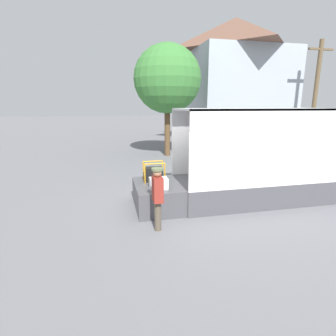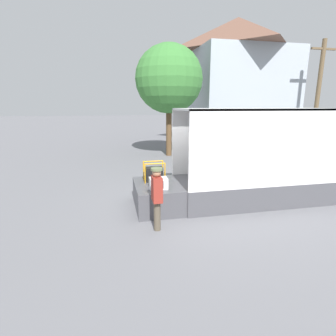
{
  "view_description": "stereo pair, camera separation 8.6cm",
  "coord_description": "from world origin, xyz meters",
  "px_view_note": "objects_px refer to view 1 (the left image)",
  "views": [
    {
      "loc": [
        -2.1,
        -7.84,
        3.22
      ],
      "look_at": [
        -0.41,
        -0.2,
        1.34
      ],
      "focal_mm": 28.0,
      "sensor_mm": 36.0,
      "label": 1
    },
    {
      "loc": [
        -2.02,
        -7.86,
        3.22
      ],
      "look_at": [
        -0.41,
        -0.2,
        1.34
      ],
      "focal_mm": 28.0,
      "sensor_mm": 36.0,
      "label": 2
    }
  ],
  "objects_px": {
    "microwave": "(159,183)",
    "street_tree": "(167,79)",
    "box_truck": "(290,172)",
    "worker_person": "(158,193)",
    "portable_generator": "(154,174)",
    "utility_pole": "(315,96)"
  },
  "relations": [
    {
      "from": "microwave",
      "to": "worker_person",
      "type": "bearing_deg",
      "value": -101.76
    },
    {
      "from": "box_truck",
      "to": "portable_generator",
      "type": "distance_m",
      "value": 4.84
    },
    {
      "from": "microwave",
      "to": "utility_pole",
      "type": "distance_m",
      "value": 14.95
    },
    {
      "from": "box_truck",
      "to": "worker_person",
      "type": "xyz_separation_m",
      "value": [
        -5.07,
        -1.57,
        0.12
      ]
    },
    {
      "from": "microwave",
      "to": "portable_generator",
      "type": "relative_size",
      "value": 0.78
    },
    {
      "from": "box_truck",
      "to": "utility_pole",
      "type": "xyz_separation_m",
      "value": [
        7.32,
        7.72,
        2.9
      ]
    },
    {
      "from": "portable_generator",
      "to": "street_tree",
      "type": "xyz_separation_m",
      "value": [
        2.27,
        8.41,
        3.74
      ]
    },
    {
      "from": "worker_person",
      "to": "street_tree",
      "type": "xyz_separation_m",
      "value": [
        2.51,
        10.31,
        3.74
      ]
    },
    {
      "from": "microwave",
      "to": "utility_pole",
      "type": "xyz_separation_m",
      "value": [
        12.17,
        8.19,
        2.86
      ]
    },
    {
      "from": "portable_generator",
      "to": "utility_pole",
      "type": "distance_m",
      "value": 14.49
    },
    {
      "from": "portable_generator",
      "to": "street_tree",
      "type": "relative_size",
      "value": 0.1
    },
    {
      "from": "portable_generator",
      "to": "street_tree",
      "type": "bearing_deg",
      "value": 74.89
    },
    {
      "from": "box_truck",
      "to": "utility_pole",
      "type": "distance_m",
      "value": 11.03
    },
    {
      "from": "microwave",
      "to": "street_tree",
      "type": "xyz_separation_m",
      "value": [
        2.29,
        9.22,
        3.82
      ]
    },
    {
      "from": "microwave",
      "to": "street_tree",
      "type": "bearing_deg",
      "value": 76.08
    },
    {
      "from": "box_truck",
      "to": "portable_generator",
      "type": "relative_size",
      "value": 10.38
    },
    {
      "from": "worker_person",
      "to": "street_tree",
      "type": "height_order",
      "value": "street_tree"
    },
    {
      "from": "worker_person",
      "to": "street_tree",
      "type": "distance_m",
      "value": 11.25
    },
    {
      "from": "microwave",
      "to": "worker_person",
      "type": "xyz_separation_m",
      "value": [
        -0.23,
        -1.09,
        0.08
      ]
    },
    {
      "from": "worker_person",
      "to": "utility_pole",
      "type": "distance_m",
      "value": 15.73
    },
    {
      "from": "microwave",
      "to": "utility_pole",
      "type": "height_order",
      "value": "utility_pole"
    },
    {
      "from": "portable_generator",
      "to": "street_tree",
      "type": "distance_m",
      "value": 9.48
    }
  ]
}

